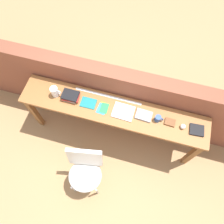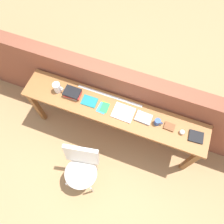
{
  "view_description": "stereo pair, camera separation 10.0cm",
  "coord_description": "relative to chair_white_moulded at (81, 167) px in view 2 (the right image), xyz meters",
  "views": [
    {
      "loc": [
        0.32,
        -0.89,
        3.42
      ],
      "look_at": [
        0.0,
        0.25,
        0.9
      ],
      "focal_mm": 35.0,
      "sensor_mm": 36.0,
      "label": 1
    },
    {
      "loc": [
        0.42,
        -0.86,
        3.42
      ],
      "look_at": [
        0.0,
        0.25,
        0.9
      ],
      "focal_mm": 35.0,
      "sensor_mm": 36.0,
      "label": 2
    }
  ],
  "objects": [
    {
      "name": "ground_plane",
      "position": [
        0.16,
        0.48,
        -0.53
      ],
      "size": [
        40.0,
        40.0,
        0.0
      ],
      "primitive_type": "plane",
      "color": "tan"
    },
    {
      "name": "brick_wall_back",
      "position": [
        0.16,
        1.12,
        0.08
      ],
      "size": [
        6.0,
        0.2,
        1.22
      ],
      "primitive_type": "cube",
      "color": "brown",
      "rests_on": "ground"
    },
    {
      "name": "sideboard",
      "position": [
        0.16,
        0.78,
        0.21
      ],
      "size": [
        2.5,
        0.44,
        0.88
      ],
      "color": "#996033",
      "rests_on": "ground"
    },
    {
      "name": "chair_white_moulded",
      "position": [
        0.0,
        0.0,
        0.0
      ],
      "size": [
        0.52,
        0.53,
        0.89
      ],
      "color": "silver",
      "rests_on": "ground"
    },
    {
      "name": "pitcher_white",
      "position": [
        -0.63,
        0.78,
        0.43
      ],
      "size": [
        0.14,
        0.1,
        0.18
      ],
      "color": "white",
      "rests_on": "sideboard"
    },
    {
      "name": "book_stack_leftmost",
      "position": [
        -0.42,
        0.79,
        0.4
      ],
      "size": [
        0.23,
        0.17,
        0.08
      ],
      "color": "#9E9EA3",
      "rests_on": "sideboard"
    },
    {
      "name": "magazine_cycling",
      "position": [
        -0.17,
        0.78,
        0.36
      ],
      "size": [
        0.2,
        0.15,
        0.01
      ],
      "primitive_type": "cube",
      "rotation": [
        0.0,
        0.0,
        0.01
      ],
      "color": "#19757A",
      "rests_on": "sideboard"
    },
    {
      "name": "pamphlet_pile_colourful",
      "position": [
        0.03,
        0.75,
        0.36
      ],
      "size": [
        0.14,
        0.18,
        0.01
      ],
      "color": "orange",
      "rests_on": "sideboard"
    },
    {
      "name": "book_open_centre",
      "position": [
        0.3,
        0.77,
        0.36
      ],
      "size": [
        0.28,
        0.23,
        0.02
      ],
      "primitive_type": "cube",
      "rotation": [
        0.0,
        0.0,
        -0.03
      ],
      "color": "white",
      "rests_on": "sideboard"
    },
    {
      "name": "book_grey_hardcover",
      "position": [
        0.56,
        0.79,
        0.37
      ],
      "size": [
        0.21,
        0.16,
        0.03
      ],
      "primitive_type": "cube",
      "rotation": [
        0.0,
        0.0,
        -0.05
      ],
      "color": "#9E9EA3",
      "rests_on": "sideboard"
    },
    {
      "name": "mug",
      "position": [
        0.74,
        0.78,
        0.4
      ],
      "size": [
        0.11,
        0.08,
        0.09
      ],
      "color": "#2D4C8C",
      "rests_on": "sideboard"
    },
    {
      "name": "leather_journal_brown",
      "position": [
        0.9,
        0.79,
        0.37
      ],
      "size": [
        0.13,
        0.11,
        0.02
      ],
      "primitive_type": "cube",
      "rotation": [
        0.0,
        0.0,
        -0.04
      ],
      "color": "brown",
      "rests_on": "sideboard"
    },
    {
      "name": "sports_ball_small",
      "position": [
        1.06,
        0.77,
        0.39
      ],
      "size": [
        0.06,
        0.06,
        0.06
      ],
      "primitive_type": "sphere",
      "color": "silver",
      "rests_on": "sideboard"
    },
    {
      "name": "book_repair_rightmost",
      "position": [
        1.24,
        0.78,
        0.37
      ],
      "size": [
        0.19,
        0.16,
        0.02
      ],
      "primitive_type": "cube",
      "rotation": [
        0.0,
        0.0,
        0.07
      ],
      "color": "black",
      "rests_on": "sideboard"
    },
    {
      "name": "ruler_metal_back_edge",
      "position": [
        0.05,
        0.95,
        0.35
      ],
      "size": [
        0.91,
        0.03,
        0.0
      ],
      "primitive_type": "cube",
      "color": "silver",
      "rests_on": "sideboard"
    }
  ]
}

